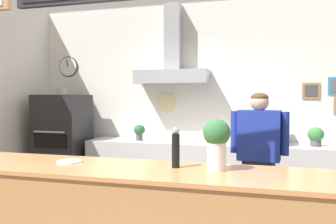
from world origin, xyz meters
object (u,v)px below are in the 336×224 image
object	(u,v)px
espresso_machine	(266,130)
condiment_plate	(69,161)
potted_sage	(139,131)
pizza_oven	(63,146)
potted_oregano	(316,136)
pepper_grinder	(176,148)
shop_worker	(259,167)
basil_vase	(217,143)

from	to	relation	value
espresso_machine	condiment_plate	distance (m)	2.85
potted_sage	condiment_plate	distance (m)	2.44
pizza_oven	potted_sage	size ratio (longest dim) A/B	7.19
potted_oregano	condiment_plate	world-z (taller)	potted_oregano
potted_oregano	pepper_grinder	bearing A→B (deg)	-117.40
pizza_oven	shop_worker	xyz separation A→B (m)	(2.94, -1.10, 0.06)
shop_worker	espresso_machine	world-z (taller)	shop_worker
shop_worker	pepper_grinder	bearing A→B (deg)	69.20
shop_worker	basil_vase	bearing A→B (deg)	82.50
shop_worker	basil_vase	distance (m)	1.25
potted_oregano	basil_vase	size ratio (longest dim) A/B	0.70
shop_worker	basil_vase	world-z (taller)	shop_worker
pepper_grinder	condiment_plate	world-z (taller)	pepper_grinder
pizza_oven	potted_oregano	world-z (taller)	pizza_oven
condiment_plate	potted_sage	bearing A→B (deg)	97.50
potted_oregano	condiment_plate	distance (m)	3.25
shop_worker	condiment_plate	xyz separation A→B (m)	(-1.42, -1.17, 0.19)
pepper_grinder	condiment_plate	size ratio (longest dim) A/B	1.51
potted_sage	basil_vase	world-z (taller)	basil_vase
pepper_grinder	shop_worker	bearing A→B (deg)	63.67
espresso_machine	pepper_grinder	world-z (taller)	pepper_grinder
shop_worker	basil_vase	size ratio (longest dim) A/B	4.45
basil_vase	condiment_plate	size ratio (longest dim) A/B	1.84
espresso_machine	condiment_plate	world-z (taller)	espresso_machine
potted_oregano	condiment_plate	size ratio (longest dim) A/B	1.29
basil_vase	condiment_plate	distance (m)	1.17
pizza_oven	basil_vase	size ratio (longest dim) A/B	4.71
condiment_plate	basil_vase	bearing A→B (deg)	0.40
pizza_oven	condiment_plate	xyz separation A→B (m)	(1.52, -2.26, 0.25)
potted_sage	basil_vase	distance (m)	2.84
potted_oregano	basil_vase	distance (m)	2.65
potted_sage	pepper_grinder	world-z (taller)	pepper_grinder
pizza_oven	condiment_plate	bearing A→B (deg)	-56.12
pizza_oven	espresso_machine	size ratio (longest dim) A/B	3.60
potted_sage	condiment_plate	bearing A→B (deg)	-82.50
espresso_machine	potted_sage	size ratio (longest dim) A/B	2.00
pizza_oven	basil_vase	distance (m)	3.53
espresso_machine	basil_vase	world-z (taller)	basil_vase
pizza_oven	shop_worker	distance (m)	3.14
basil_vase	potted_oregano	bearing A→B (deg)	68.50
shop_worker	condiment_plate	world-z (taller)	shop_worker
pepper_grinder	potted_sage	bearing A→B (deg)	116.11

